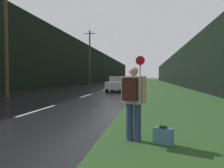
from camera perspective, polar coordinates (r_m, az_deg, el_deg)
grass_verge at (r=42.79m, az=12.52°, el=0.08°), size 6.00×240.00×0.02m
lane_stripe_b at (r=9.19m, az=-20.30°, el=-7.04°), size 0.12×3.00×0.01m
lane_stripe_c at (r=15.59m, az=-7.22°, el=-3.24°), size 0.12×3.00×0.01m
lane_stripe_d at (r=22.36m, az=-1.92°, el=-1.64°), size 0.12×3.00×0.01m
lane_stripe_e at (r=29.23m, az=0.90°, el=-0.77°), size 0.12×3.00×0.01m
lane_stripe_f at (r=36.16m, az=2.65°, el=-0.24°), size 0.12×3.00×0.01m
treeline_far_side at (r=54.65m, az=-5.04°, el=5.07°), size 2.00×140.00×8.68m
treeline_near_side at (r=53.36m, az=18.53°, el=4.40°), size 2.00×140.00×7.47m
utility_pole_near at (r=15.94m, az=-27.99°, el=12.24°), size 1.80×0.24×8.38m
utility_pole_far at (r=33.25m, az=-6.36°, el=7.57°), size 1.80×0.24×9.03m
stop_sign at (r=14.09m, az=8.05°, el=3.28°), size 0.64×0.07×2.90m
hitchhiker_with_backpack at (r=4.39m, az=5.96°, el=-4.22°), size 0.55×0.48×1.66m
suitcase at (r=4.45m, az=14.40°, el=-14.29°), size 0.43×0.26×0.40m
car_passing_near at (r=19.96m, az=1.78°, el=0.11°), size 1.92×4.43×1.51m
car_passing_far at (r=27.80m, az=4.10°, el=0.56°), size 1.96×4.21×1.39m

